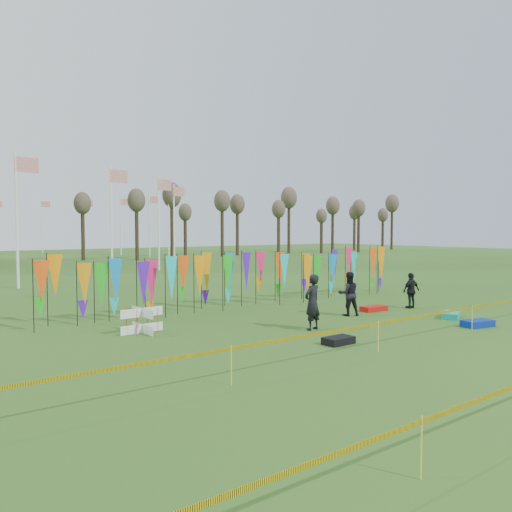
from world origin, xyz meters
TOP-DOWN VIEW (x-y plane):
  - ground at (0.00, 0.00)m, footprint 160.00×160.00m
  - banner_row at (0.28, 7.19)m, footprint 18.64×0.64m
  - caution_tape_near at (-0.22, -1.88)m, footprint 26.00×0.02m
  - tree_line at (32.00, 44.00)m, footprint 53.92×1.92m
  - box_kite at (-6.18, 4.54)m, footprint 0.78×0.78m
  - person_left at (-1.23, 1.56)m, footprint 0.79×0.64m
  - person_mid at (1.94, 2.81)m, footprint 1.01×0.87m
  - person_right at (5.55, 2.46)m, footprint 0.97×0.62m
  - kite_bag_turquoise at (4.75, 0.02)m, footprint 1.32×1.05m
  - kite_bag_blue at (3.91, -1.55)m, footprint 1.22×0.80m
  - kite_bag_red at (3.65, 2.95)m, footprint 1.21×0.63m
  - kite_bag_black at (-2.06, -0.49)m, footprint 0.96×0.57m

SIDE VIEW (x-z plane):
  - ground at x=0.00m, z-range 0.00..0.00m
  - kite_bag_red at x=3.65m, z-range 0.00..0.21m
  - kite_bag_black at x=-2.06m, z-range 0.00..0.22m
  - kite_bag_turquoise at x=4.75m, z-range 0.00..0.24m
  - kite_bag_blue at x=3.91m, z-range 0.00..0.24m
  - box_kite at x=-6.18m, z-range 0.00..0.87m
  - caution_tape_near at x=-0.22m, z-range 0.33..1.23m
  - person_right at x=5.55m, z-range 0.00..1.57m
  - person_mid at x=1.94m, z-range 0.00..1.77m
  - person_left at x=-1.23m, z-range 0.00..1.93m
  - banner_row at x=0.28m, z-range 0.32..2.72m
  - tree_line at x=32.00m, z-range 2.25..10.09m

